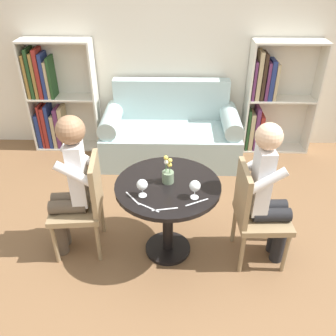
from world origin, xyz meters
The scene contains 17 objects.
ground_plane centered at (0.00, 0.00, 0.00)m, with size 16.00×16.00×0.00m, color brown.
back_wall centered at (0.00, 2.07, 1.35)m, with size 5.20×0.05×2.70m.
round_table centered at (0.00, 0.00, 0.55)m, with size 0.85×0.85×0.71m.
couch centered at (0.00, 1.64, 0.31)m, with size 1.65×0.80×0.92m.
bookshelf_left centered at (-1.47, 1.91, 0.64)m, with size 0.85×0.28×1.39m.
bookshelf_right centered at (1.23, 1.91, 0.68)m, with size 0.85×0.28×1.39m.
chair_left centered at (-0.70, 0.04, 0.49)m, with size 0.46×0.46×0.90m.
chair_right centered at (0.70, -0.05, 0.49)m, with size 0.44×0.44×0.90m.
person_left centered at (-0.79, 0.02, 0.70)m, with size 0.44×0.36×1.28m.
person_right centered at (0.79, -0.05, 0.67)m, with size 0.43×0.35×1.27m.
wine_glass_left centered at (-0.19, -0.15, 0.81)m, with size 0.08×0.08×0.14m.
wine_glass_right centered at (0.20, -0.17, 0.82)m, with size 0.08×0.08×0.15m.
flower_vase centered at (0.00, 0.03, 0.79)m, with size 0.09×0.09×0.24m.
knife_left_setting centered at (0.22, -0.23, 0.72)m, with size 0.17×0.10×0.00m.
fork_left_setting centered at (-0.01, -0.31, 0.72)m, with size 0.19×0.05×0.00m.
knife_right_setting centered at (-0.14, -0.29, 0.72)m, with size 0.17×0.11×0.00m.
fork_right_setting centered at (-0.26, -0.19, 0.72)m, with size 0.12×0.16×0.00m.
Camera 1 is at (0.05, -2.30, 2.33)m, focal length 38.00 mm.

